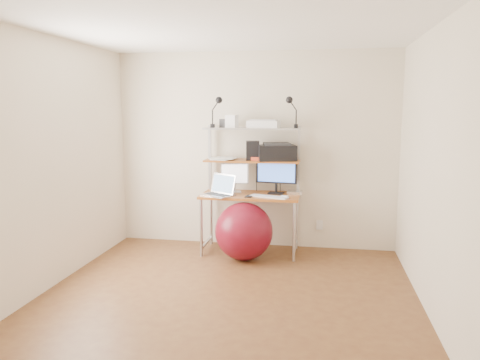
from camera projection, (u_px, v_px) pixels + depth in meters
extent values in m
plane|color=brown|center=(227.00, 297.00, 4.46)|extent=(3.60, 3.60, 0.00)
plane|color=white|center=(226.00, 26.00, 4.08)|extent=(3.60, 3.60, 0.00)
plane|color=#EEDFC7|center=(255.00, 150.00, 6.02)|extent=(3.60, 0.00, 3.60)
plane|color=#EEDFC7|center=(160.00, 209.00, 2.52)|extent=(3.60, 0.00, 3.60)
plane|color=#EEDFC7|center=(47.00, 164.00, 4.58)|extent=(0.00, 3.60, 3.60)
plane|color=#EEDFC7|center=(434.00, 172.00, 3.97)|extent=(0.00, 3.60, 3.60)
cube|color=#AB5C21|center=(250.00, 195.00, 5.75)|extent=(1.20, 0.60, 0.03)
cylinder|color=#B2B3B8|center=(201.00, 228.00, 5.65)|extent=(0.04, 0.04, 0.71)
cylinder|color=#B2B3B8|center=(211.00, 218.00, 6.16)|extent=(0.04, 0.04, 0.71)
cylinder|color=#B2B3B8|center=(294.00, 232.00, 5.46)|extent=(0.04, 0.04, 0.71)
cylinder|color=#B2B3B8|center=(297.00, 222.00, 5.97)|extent=(0.04, 0.04, 0.71)
cube|color=#B2B3B8|center=(210.00, 158.00, 6.04)|extent=(0.03, 0.04, 0.84)
cube|color=#B2B3B8|center=(299.00, 160.00, 5.85)|extent=(0.03, 0.04, 0.84)
cube|color=#AB5C21|center=(252.00, 161.00, 5.82)|extent=(1.18, 0.34, 0.02)
cube|color=#B2B3B8|center=(252.00, 129.00, 5.76)|extent=(1.18, 0.34, 0.02)
cube|color=white|center=(320.00, 225.00, 6.01)|extent=(0.08, 0.01, 0.12)
cube|color=silver|center=(235.00, 192.00, 5.88)|extent=(0.19, 0.16, 0.01)
cylinder|color=silver|center=(235.00, 187.00, 5.89)|extent=(0.03, 0.03, 0.09)
cube|color=silver|center=(235.00, 174.00, 5.86)|extent=(0.35, 0.12, 0.27)
plane|color=white|center=(235.00, 174.00, 5.84)|extent=(0.31, 0.08, 0.32)
cube|color=black|center=(276.00, 193.00, 5.78)|extent=(0.20, 0.17, 0.01)
cylinder|color=black|center=(276.00, 188.00, 5.79)|extent=(0.03, 0.03, 0.11)
cube|color=black|center=(276.00, 171.00, 5.76)|extent=(0.52, 0.09, 0.31)
plane|color=#4576EB|center=(276.00, 171.00, 5.74)|extent=(0.46, 0.06, 0.46)
cube|color=silver|center=(218.00, 195.00, 5.65)|extent=(0.44, 0.41, 0.02)
cube|color=#303033|center=(218.00, 194.00, 5.65)|extent=(0.35, 0.29, 0.00)
cube|color=silver|center=(225.00, 183.00, 5.73)|extent=(0.35, 0.25, 0.24)
plane|color=#769BC5|center=(225.00, 183.00, 5.73)|extent=(0.33, 0.25, 0.32)
cube|color=white|center=(269.00, 197.00, 5.56)|extent=(0.49, 0.27, 0.01)
cube|color=white|center=(285.00, 196.00, 5.55)|extent=(0.09, 0.06, 0.02)
cube|color=silver|center=(295.00, 192.00, 5.79)|extent=(0.18, 0.18, 0.03)
cube|color=black|center=(249.00, 196.00, 5.59)|extent=(0.09, 0.15, 0.01)
cube|color=black|center=(277.00, 153.00, 5.76)|extent=(0.52, 0.42, 0.19)
cube|color=#303033|center=(277.00, 144.00, 5.75)|extent=(0.36, 0.30, 0.03)
cube|color=black|center=(253.00, 151.00, 5.78)|extent=(0.18, 0.18, 0.24)
cube|color=#C33D1F|center=(258.00, 159.00, 5.73)|extent=(0.17, 0.13, 0.05)
cube|color=white|center=(264.00, 124.00, 5.72)|extent=(0.41, 0.29, 0.09)
cube|color=silver|center=(264.00, 120.00, 5.71)|extent=(0.34, 0.22, 0.01)
cube|color=white|center=(232.00, 121.00, 5.76)|extent=(0.15, 0.14, 0.15)
cube|color=#303033|center=(225.00, 123.00, 5.82)|extent=(0.13, 0.13, 0.10)
cube|color=black|center=(213.00, 126.00, 5.75)|extent=(0.05, 0.06, 0.05)
cylinder|color=black|center=(212.00, 117.00, 5.73)|extent=(0.01, 0.01, 0.17)
sphere|color=black|center=(219.00, 100.00, 5.68)|extent=(0.08, 0.08, 0.08)
cube|color=black|center=(296.00, 126.00, 5.61)|extent=(0.05, 0.06, 0.05)
cylinder|color=black|center=(296.00, 117.00, 5.60)|extent=(0.01, 0.01, 0.17)
sphere|color=black|center=(289.00, 100.00, 5.57)|extent=(0.08, 0.08, 0.08)
sphere|color=maroon|center=(244.00, 231.00, 5.54)|extent=(0.69, 0.69, 0.69)
cube|color=white|center=(217.00, 159.00, 5.91)|extent=(0.30, 0.34, 0.00)
cube|color=white|center=(224.00, 159.00, 5.83)|extent=(0.29, 0.33, 0.00)
cube|color=white|center=(219.00, 158.00, 5.93)|extent=(0.26, 0.31, 0.00)
cube|color=white|center=(227.00, 158.00, 5.85)|extent=(0.24, 0.30, 0.00)
cube|color=white|center=(225.00, 158.00, 5.87)|extent=(0.25, 0.31, 0.00)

